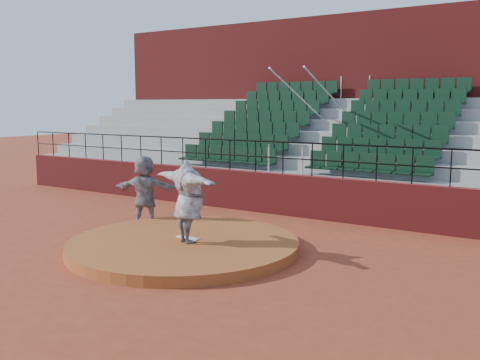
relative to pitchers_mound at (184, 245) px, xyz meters
name	(u,v)px	position (x,y,z in m)	size (l,w,h in m)	color
ground	(184,250)	(0.00, 0.00, -0.12)	(90.00, 90.00, 0.00)	#933821
pitchers_mound	(184,245)	(0.00, 0.00, 0.00)	(5.50, 5.50, 0.25)	#A05024
pitching_rubber	(188,238)	(0.00, 0.15, 0.14)	(0.60, 0.15, 0.03)	white
boundary_wall	(283,194)	(0.00, 5.00, 0.53)	(24.00, 0.30, 1.30)	maroon
wall_railing	(283,151)	(0.00, 5.00, 1.90)	(24.04, 0.05, 1.03)	black
seating_deck	(329,159)	(0.00, 8.64, 1.33)	(24.00, 5.97, 4.63)	gray
press_box_facade	(367,103)	(0.00, 12.60, 3.43)	(24.00, 3.00, 7.10)	maroon
pitcher	(188,201)	(0.25, -0.12, 1.10)	(2.40, 0.65, 1.96)	black
fielder	(145,191)	(-2.52, 1.42, 0.90)	(1.90, 0.60, 2.05)	black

